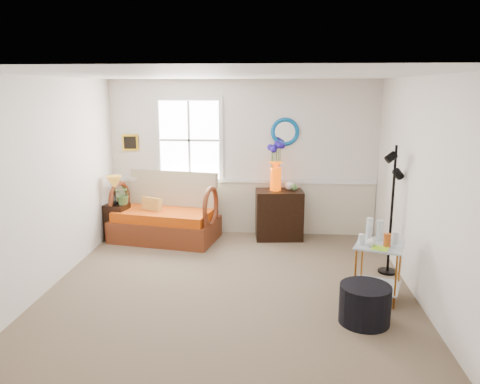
# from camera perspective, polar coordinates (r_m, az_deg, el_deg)

# --- Properties ---
(floor) EXTENTS (4.50, 5.00, 0.01)m
(floor) POSITION_cam_1_polar(r_m,az_deg,el_deg) (5.87, -1.42, -12.21)
(floor) COLOR #705D4B
(floor) RESTS_ON ground
(ceiling) EXTENTS (4.50, 5.00, 0.01)m
(ceiling) POSITION_cam_1_polar(r_m,az_deg,el_deg) (5.33, -1.57, 14.08)
(ceiling) COLOR white
(ceiling) RESTS_ON walls
(walls) EXTENTS (4.51, 5.01, 2.60)m
(walls) POSITION_cam_1_polar(r_m,az_deg,el_deg) (5.45, -1.49, 0.29)
(walls) COLOR silver
(walls) RESTS_ON floor
(wainscot) EXTENTS (4.46, 0.02, 0.90)m
(wainscot) POSITION_cam_1_polar(r_m,az_deg,el_deg) (8.05, 0.32, -1.86)
(wainscot) COLOR beige
(wainscot) RESTS_ON walls
(chair_rail) EXTENTS (4.46, 0.04, 0.06)m
(chair_rail) POSITION_cam_1_polar(r_m,az_deg,el_deg) (7.94, 0.32, 1.41)
(chair_rail) COLOR white
(chair_rail) RESTS_ON walls
(window) EXTENTS (1.14, 0.06, 1.44)m
(window) POSITION_cam_1_polar(r_m,az_deg,el_deg) (7.95, -6.20, 6.31)
(window) COLOR white
(window) RESTS_ON walls
(picture) EXTENTS (0.28, 0.03, 0.28)m
(picture) POSITION_cam_1_polar(r_m,az_deg,el_deg) (8.21, -13.23, 5.90)
(picture) COLOR #B78A1B
(picture) RESTS_ON walls
(mirror) EXTENTS (0.47, 0.07, 0.47)m
(mirror) POSITION_cam_1_polar(r_m,az_deg,el_deg) (7.81, 5.51, 7.32)
(mirror) COLOR #005CA6
(mirror) RESTS_ON walls
(loveseat) EXTENTS (1.81, 1.23, 1.09)m
(loveseat) POSITION_cam_1_polar(r_m,az_deg,el_deg) (7.75, -9.18, -1.89)
(loveseat) COLOR maroon
(loveseat) RESTS_ON floor
(throw_pillow) EXTENTS (0.36, 0.23, 0.35)m
(throw_pillow) POSITION_cam_1_polar(r_m,az_deg,el_deg) (7.78, -10.76, -1.97)
(throw_pillow) COLOR #C05B1B
(throw_pillow) RESTS_ON loveseat
(lamp_stand) EXTENTS (0.39, 0.39, 0.60)m
(lamp_stand) POSITION_cam_1_polar(r_m,az_deg,el_deg) (8.00, -14.72, -3.51)
(lamp_stand) COLOR black
(lamp_stand) RESTS_ON floor
(table_lamp) EXTENTS (0.32, 0.32, 0.47)m
(table_lamp) POSITION_cam_1_polar(r_m,az_deg,el_deg) (7.85, -15.03, 0.20)
(table_lamp) COLOR #AB7422
(table_lamp) RESTS_ON lamp_stand
(potted_plant) EXTENTS (0.40, 0.42, 0.26)m
(potted_plant) POSITION_cam_1_polar(r_m,az_deg,el_deg) (7.83, -14.01, -0.57)
(potted_plant) COLOR #4A7038
(potted_plant) RESTS_ON lamp_stand
(cabinet) EXTENTS (0.80, 0.56, 0.82)m
(cabinet) POSITION_cam_1_polar(r_m,az_deg,el_deg) (7.78, 4.78, -2.75)
(cabinet) COLOR black
(cabinet) RESTS_ON floor
(flower_vase) EXTENTS (0.26, 0.26, 0.79)m
(flower_vase) POSITION_cam_1_polar(r_m,az_deg,el_deg) (7.63, 4.39, 3.12)
(flower_vase) COLOR #F64A00
(flower_vase) RESTS_ON cabinet
(side_table) EXTENTS (0.68, 0.68, 0.67)m
(side_table) POSITION_cam_1_polar(r_m,az_deg,el_deg) (5.85, 16.46, -9.26)
(side_table) COLOR #AA641E
(side_table) RESTS_ON floor
(tabletop_items) EXTENTS (0.59, 0.59, 0.27)m
(tabletop_items) POSITION_cam_1_polar(r_m,az_deg,el_deg) (5.71, 16.54, -4.80)
(tabletop_items) COLOR silver
(tabletop_items) RESTS_ON side_table
(floor_lamp) EXTENTS (0.31, 0.31, 1.74)m
(floor_lamp) POSITION_cam_1_polar(r_m,az_deg,el_deg) (6.51, 18.01, -2.18)
(floor_lamp) COLOR black
(floor_lamp) RESTS_ON floor
(ottoman) EXTENTS (0.70, 0.70, 0.42)m
(ottoman) POSITION_cam_1_polar(r_m,az_deg,el_deg) (5.29, 14.96, -13.06)
(ottoman) COLOR black
(ottoman) RESTS_ON floor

